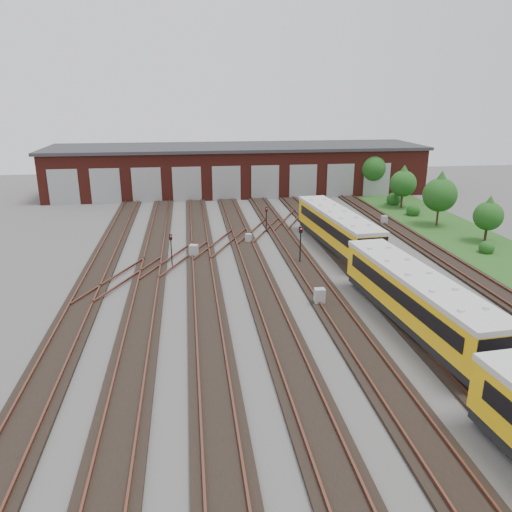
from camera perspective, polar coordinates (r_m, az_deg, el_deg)
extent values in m
plane|color=#454240|center=(32.82, 4.91, -5.58)|extent=(120.00, 120.00, 0.00)
cube|color=black|center=(32.87, -19.82, -6.45)|extent=(2.40, 70.00, 0.18)
cube|color=brown|center=(32.97, -21.08, -6.21)|extent=(0.10, 70.00, 0.15)
cube|color=brown|center=(32.65, -18.62, -6.16)|extent=(0.10, 70.00, 0.15)
cube|color=black|center=(32.23, -12.83, -6.28)|extent=(2.40, 70.00, 0.18)
cube|color=brown|center=(32.24, -14.12, -6.05)|extent=(0.10, 70.00, 0.15)
cube|color=brown|center=(32.10, -11.57, -5.97)|extent=(0.10, 70.00, 0.15)
cube|color=black|center=(32.08, -5.66, -6.01)|extent=(2.40, 70.00, 0.18)
cube|color=brown|center=(32.01, -6.96, -5.79)|extent=(0.10, 70.00, 0.15)
cube|color=brown|center=(32.04, -4.39, -5.68)|extent=(0.10, 70.00, 0.15)
cube|color=black|center=(32.43, 1.44, -5.64)|extent=(2.40, 70.00, 0.18)
cube|color=brown|center=(32.27, 0.18, -5.45)|extent=(0.10, 70.00, 0.15)
cube|color=brown|center=(32.48, 2.70, -5.30)|extent=(0.10, 70.00, 0.15)
cube|color=black|center=(33.26, 8.29, -5.21)|extent=(2.40, 70.00, 0.18)
cube|color=brown|center=(33.01, 7.10, -5.03)|extent=(0.10, 70.00, 0.15)
cube|color=brown|center=(33.40, 9.49, -4.87)|extent=(0.10, 70.00, 0.15)
cube|color=black|center=(34.54, 14.71, -4.74)|extent=(2.40, 70.00, 0.18)
cube|color=brown|center=(34.22, 13.62, -4.57)|extent=(0.10, 70.00, 0.15)
cube|color=brown|center=(34.75, 15.83, -4.40)|extent=(0.10, 70.00, 0.15)
cube|color=black|center=(36.21, 20.60, -4.25)|extent=(2.40, 70.00, 0.18)
cube|color=brown|center=(35.83, 19.61, -4.09)|extent=(0.10, 70.00, 0.15)
cube|color=brown|center=(36.49, 21.62, -3.92)|extent=(0.10, 70.00, 0.15)
cube|color=black|center=(38.24, 25.90, -3.77)|extent=(2.40, 70.00, 0.18)
cube|color=brown|center=(37.79, 25.03, -3.63)|extent=(0.10, 70.00, 0.15)
cube|color=brown|center=(38.58, 26.83, -3.46)|extent=(0.10, 70.00, 0.15)
cube|color=brown|center=(41.37, -9.01, -0.28)|extent=(5.40, 9.62, 0.15)
cube|color=brown|center=(45.26, -3.88, 1.51)|extent=(5.40, 9.62, 0.15)
cube|color=brown|center=(49.49, 0.42, 3.00)|extent=(5.40, 9.62, 0.15)
cube|color=brown|center=(37.93, -15.15, -2.42)|extent=(5.40, 9.62, 0.15)
cube|color=brown|center=(53.98, 4.03, 4.24)|extent=(5.40, 9.62, 0.15)
cube|color=#571C15|center=(70.36, -2.16, 9.80)|extent=(50.00, 12.00, 6.00)
cube|color=#2F2F32|center=(69.98, -2.19, 12.35)|extent=(51.00, 12.50, 0.40)
cube|color=gray|center=(65.99, -21.13, 7.35)|extent=(3.60, 0.12, 4.40)
cube|color=gray|center=(65.02, -16.81, 7.64)|extent=(3.60, 0.12, 4.40)
cube|color=gray|center=(64.42, -12.38, 7.90)|extent=(3.60, 0.12, 4.40)
cube|color=gray|center=(64.21, -7.89, 8.12)|extent=(3.60, 0.12, 4.40)
cube|color=gray|center=(64.40, -3.40, 8.28)|extent=(3.60, 0.12, 4.40)
cube|color=gray|center=(64.96, 1.05, 8.40)|extent=(3.60, 0.12, 4.40)
cube|color=gray|center=(65.90, 5.40, 8.46)|extent=(3.60, 0.12, 4.40)
cube|color=gray|center=(67.20, 9.60, 8.48)|extent=(3.60, 0.12, 4.40)
cube|color=gray|center=(68.84, 13.62, 8.45)|extent=(3.60, 0.12, 4.40)
cube|color=#1B4617|center=(48.81, 24.54, 0.83)|extent=(8.00, 55.00, 0.05)
cube|color=black|center=(30.92, 17.62, -6.71)|extent=(3.37, 14.60, 0.58)
cube|color=orange|center=(30.39, 17.86, -4.40)|extent=(3.66, 14.62, 2.12)
cube|color=silver|center=(29.97, 18.08, -2.26)|extent=(3.75, 14.63, 0.29)
cube|color=black|center=(29.71, 15.77, -4.22)|extent=(1.08, 12.69, 0.82)
cube|color=black|center=(30.95, 19.95, -3.73)|extent=(1.08, 12.69, 0.82)
cube|color=black|center=(44.92, 9.14, 1.67)|extent=(3.37, 14.60, 0.58)
cube|color=orange|center=(44.56, 9.23, 3.34)|extent=(3.66, 14.62, 2.12)
cube|color=silver|center=(44.28, 9.30, 4.85)|extent=(3.75, 14.63, 0.29)
cube|color=black|center=(44.06, 7.70, 3.57)|extent=(1.08, 12.69, 0.82)
cube|color=black|center=(44.98, 10.76, 3.71)|extent=(1.08, 12.69, 0.82)
cylinder|color=black|center=(39.63, -9.63, 0.23)|extent=(0.09, 0.09, 2.31)
cube|color=black|center=(39.24, -9.73, 2.14)|extent=(0.25, 0.19, 0.44)
sphere|color=red|center=(39.13, -9.74, 2.23)|extent=(0.11, 0.11, 0.11)
cylinder|color=black|center=(49.44, 1.19, 3.92)|extent=(0.09, 0.09, 2.07)
cube|color=black|center=(49.15, 1.20, 5.34)|extent=(0.23, 0.15, 0.44)
sphere|color=red|center=(49.05, 1.22, 5.42)|extent=(0.11, 0.11, 0.11)
cylinder|color=black|center=(40.17, 5.07, 0.87)|extent=(0.10, 0.10, 2.59)
cube|color=black|center=(39.74, 5.13, 3.01)|extent=(0.27, 0.18, 0.51)
sphere|color=red|center=(39.62, 5.17, 3.11)|extent=(0.12, 0.12, 0.12)
cylinder|color=black|center=(50.01, 7.03, 4.06)|extent=(0.09, 0.09, 2.25)
cube|color=black|center=(49.70, 7.09, 5.58)|extent=(0.27, 0.22, 0.46)
sphere|color=red|center=(49.60, 7.12, 5.66)|extent=(0.11, 0.11, 0.11)
cube|color=#9A9C9F|center=(42.03, -7.13, 0.53)|extent=(0.82, 0.76, 1.12)
cube|color=#9A9C9F|center=(45.87, -0.87, 2.02)|extent=(0.66, 0.62, 0.88)
cube|color=#9A9C9F|center=(32.78, 7.27, -4.64)|extent=(0.67, 0.56, 1.11)
cube|color=#9A9C9F|center=(59.71, 8.26, 5.62)|extent=(0.64, 0.59, 0.87)
cube|color=#9A9C9F|center=(54.06, 14.44, 3.97)|extent=(0.61, 0.52, 0.96)
cylinder|color=#332017|center=(69.82, 12.90, 7.63)|extent=(0.22, 0.22, 1.99)
sphere|color=#194112|center=(69.41, 13.05, 9.78)|extent=(3.87, 3.87, 3.87)
cone|color=#194112|center=(69.23, 13.13, 10.91)|extent=(3.32, 3.32, 2.76)
cylinder|color=#332017|center=(62.69, 16.29, 6.02)|extent=(0.26, 0.26, 1.60)
sphere|color=#194112|center=(62.30, 16.46, 7.94)|extent=(3.12, 3.12, 3.12)
cone|color=#194112|center=(62.13, 16.56, 8.95)|extent=(2.67, 2.67, 2.23)
cylinder|color=#332017|center=(55.20, 20.00, 4.17)|extent=(0.21, 0.21, 1.77)
sphere|color=#194112|center=(54.72, 20.27, 6.57)|extent=(3.45, 3.45, 3.45)
cone|color=#194112|center=(54.52, 20.41, 7.84)|extent=(2.96, 2.96, 2.46)
cylinder|color=#332017|center=(50.69, 24.75, 2.17)|extent=(0.24, 0.24, 1.36)
sphere|color=#194112|center=(50.28, 25.02, 4.16)|extent=(2.64, 2.64, 2.64)
cone|color=#194112|center=(50.09, 25.16, 5.20)|extent=(2.27, 2.27, 1.89)
sphere|color=#194112|center=(47.29, 24.89, 1.05)|extent=(1.28, 1.28, 1.28)
sphere|color=#194112|center=(59.05, 17.54, 5.16)|extent=(1.53, 1.53, 1.53)
sphere|color=#194112|center=(64.37, 15.46, 6.44)|extent=(1.71, 1.71, 1.71)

